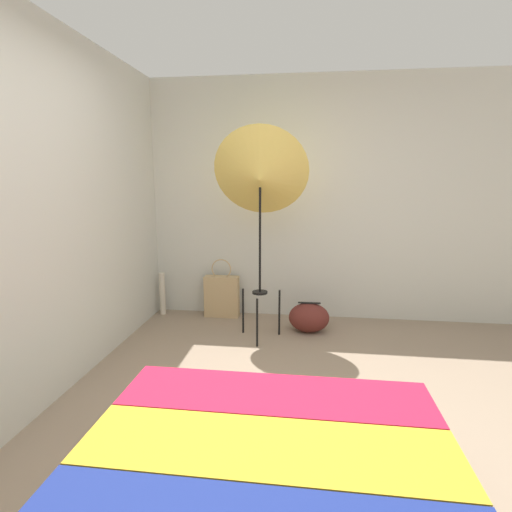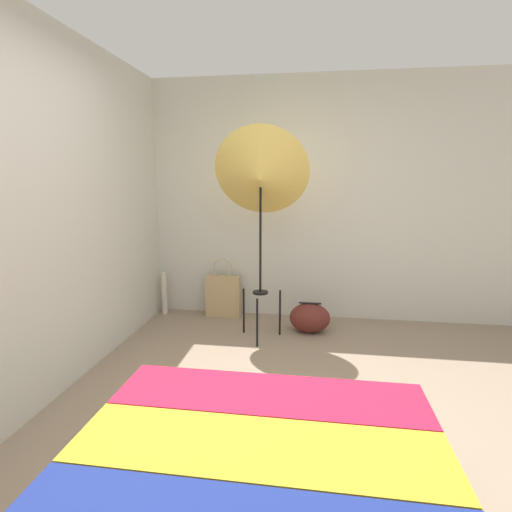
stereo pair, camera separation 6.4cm
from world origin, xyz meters
name	(u,v)px [view 1 (the left image)]	position (x,y,z in m)	size (l,w,h in m)	color
ground_plane	(280,453)	(0.00, 0.00, 0.00)	(14.00, 14.00, 0.00)	gray
wall_back	(296,201)	(0.00, 2.39, 1.30)	(8.00, 0.05, 2.60)	beige
wall_side_left	(88,208)	(-1.62, 1.00, 1.30)	(0.05, 8.00, 2.60)	beige
photo_umbrella	(260,177)	(-0.31, 1.65, 1.55)	(0.89, 0.55, 2.00)	black
tote_bag	(222,296)	(-0.81, 2.22, 0.24)	(0.38, 0.13, 0.66)	tan
duffel_bag	(309,317)	(0.16, 1.88, 0.15)	(0.41, 0.30, 0.31)	#5B231E
paper_roll	(162,293)	(-1.50, 2.21, 0.24)	(0.07, 0.07, 0.49)	beige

